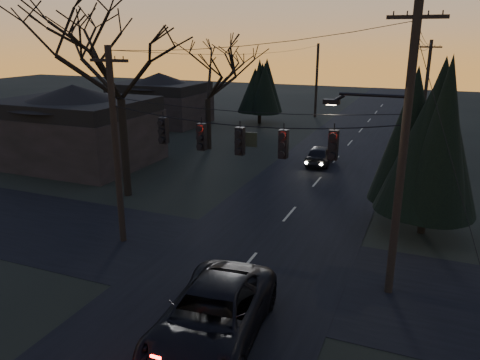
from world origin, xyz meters
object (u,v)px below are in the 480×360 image
at_px(utility_pole_far_r, 420,139).
at_px(evergreen_right, 432,139).
at_px(utility_pole_far_l, 315,117).
at_px(suv_near, 212,317).
at_px(utility_pole_left, 123,241).
at_px(utility_pole_right, 388,292).
at_px(bare_tree_left, 118,58).
at_px(sedan_oncoming_a, 320,155).

height_order(utility_pole_far_r, evergreen_right, evergreen_right).
xyz_separation_m(utility_pole_far_l, suv_near, (6.86, -40.99, 0.85)).
bearing_deg(utility_pole_far_r, utility_pole_left, -112.33).
distance_m(utility_pole_left, utility_pole_far_l, 36.00).
bearing_deg(utility_pole_right, evergreen_right, 81.78).
bearing_deg(bare_tree_left, sedan_oncoming_a, 51.23).
xyz_separation_m(utility_pole_left, bare_tree_left, (-3.54, 5.37, 7.72)).
relative_size(utility_pole_right, utility_pole_left, 1.18).
height_order(utility_pole_right, sedan_oncoming_a, utility_pole_right).
relative_size(evergreen_right, sedan_oncoming_a, 1.92).
height_order(evergreen_right, sedan_oncoming_a, evergreen_right).
bearing_deg(bare_tree_left, utility_pole_far_r, 56.39).
relative_size(utility_pole_far_l, evergreen_right, 1.03).
bearing_deg(utility_pole_right, suv_near, -132.90).
relative_size(utility_pole_right, bare_tree_left, 0.91).
bearing_deg(suv_near, utility_pole_far_r, 76.27).
bearing_deg(bare_tree_left, suv_near, -44.88).
height_order(utility_pole_left, utility_pole_far_r, same).
distance_m(utility_pole_right, suv_near, 6.87).
height_order(evergreen_right, suv_near, evergreen_right).
relative_size(utility_pole_far_r, bare_tree_left, 0.77).
height_order(utility_pole_left, sedan_oncoming_a, utility_pole_left).
bearing_deg(sedan_oncoming_a, suv_near, 93.63).
height_order(bare_tree_left, sedan_oncoming_a, bare_tree_left).
relative_size(utility_pole_left, bare_tree_left, 0.77).
distance_m(bare_tree_left, evergreen_right, 16.27).
xyz_separation_m(bare_tree_left, suv_near, (10.40, -10.36, -6.87)).
relative_size(utility_pole_far_r, utility_pole_far_l, 1.06).
bearing_deg(utility_pole_far_l, suv_near, -80.50).
distance_m(utility_pole_far_l, evergreen_right, 32.68).
relative_size(utility_pole_far_r, sedan_oncoming_a, 2.11).
bearing_deg(utility_pole_far_r, evergreen_right, -87.70).
bearing_deg(evergreen_right, utility_pole_right, -98.22).
bearing_deg(utility_pole_right, utility_pole_far_r, 90.00).
bearing_deg(suv_near, bare_tree_left, 129.40).
relative_size(utility_pole_left, sedan_oncoming_a, 2.11).
relative_size(utility_pole_left, evergreen_right, 1.10).
relative_size(utility_pole_far_l, sedan_oncoming_a, 1.99).
xyz_separation_m(utility_pole_right, sedan_oncoming_a, (-6.30, 16.25, 0.69)).
xyz_separation_m(utility_pole_right, bare_tree_left, (-15.04, 5.37, 7.72)).
xyz_separation_m(utility_pole_right, utility_pole_far_r, (0.00, 28.00, 0.00)).
distance_m(utility_pole_left, suv_near, 8.53).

